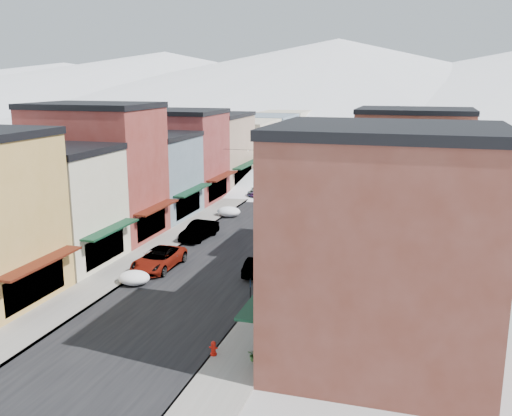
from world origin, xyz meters
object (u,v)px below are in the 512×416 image
Objects in this scene: car_silver_sedan at (162,257)px; fire_hydrant at (213,349)px; streetlamp_near at (305,217)px; car_white_suv at (159,259)px; trash_can at (301,238)px; car_green_sedan at (257,266)px; car_dark_hatch at (199,230)px.

fire_hydrant is at bearing -51.99° from car_silver_sedan.
car_white_suv is at bearing -136.35° from streetlamp_near.
trash_can is 0.21× the size of streetlamp_near.
streetlamp_near is at bearing 44.55° from car_white_suv.
trash_can is at bearing 90.00° from fire_hydrant.
car_silver_sedan is 1.08× the size of car_green_sedan.
streetlamp_near is at bearing -105.53° from car_green_sedan.
car_silver_sedan is 0.88× the size of car_dark_hatch.
car_white_suv is 1.41× the size of streetlamp_near.
car_white_suv is 15.57m from fire_hydrant.
streetlamp_near is at bearing 9.13° from car_dark_hatch.
streetlamp_near reaches higher than car_silver_sedan.
trash_can is at bearing 12.41° from car_dark_hatch.
fire_hydrant is at bearing -52.35° from car_white_suv.
trash_can is (9.47, 1.02, -0.23)m from car_dark_hatch.
fire_hydrant is 0.19× the size of streetlamp_near.
car_silver_sedan is at bearing -139.08° from streetlamp_near.
streetlamp_near is at bearing -50.19° from trash_can.
streetlamp_near is (1.99, 8.31, 2.07)m from car_green_sedan.
car_green_sedan is 5.07× the size of fire_hydrant.
car_green_sedan is (7.77, 0.99, -0.14)m from car_white_suv.
car_green_sedan is (7.85, 0.22, -0.08)m from car_silver_sedan.
car_silver_sedan is 7.86m from car_green_sedan.
car_silver_sedan reaches higher than trash_can.
car_dark_hatch is at bearing -46.70° from car_green_sedan.
car_white_suv is at bearing 126.75° from fire_hydrant.
car_silver_sedan is at bearing 125.37° from fire_hydrant.
car_silver_sedan is at bearing 97.34° from car_white_suv.
car_green_sedan is 4.60× the size of trash_can.
fire_hydrant is (9.47, -21.28, -0.31)m from car_dark_hatch.
car_green_sedan reaches higher than trash_can.
car_white_suv is at bearing -82.79° from car_dark_hatch.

